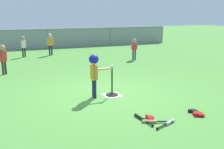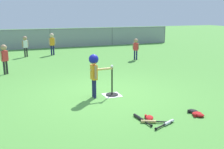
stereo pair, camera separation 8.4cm
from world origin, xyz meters
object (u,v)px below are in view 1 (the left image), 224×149
(spare_bat_wood, at_px, (153,121))
(fielder_deep_center, at_px, (134,46))
(batting_tee, at_px, (112,91))
(glove_tossed_aside, at_px, (197,113))
(fielder_near_left, at_px, (3,55))
(batter_child, at_px, (94,67))
(spare_bat_black, at_px, (141,118))
(glove_by_plate, at_px, (199,114))
(glove_outfield_drop, at_px, (150,117))
(fielder_deep_left, at_px, (23,44))
(baseball_on_tee, at_px, (112,66))
(fielder_deep_right, at_px, (50,41))
(spare_bat_silver, at_px, (168,123))
(glove_near_bats, at_px, (194,111))

(spare_bat_wood, bearing_deg, fielder_deep_center, 66.29)
(batting_tee, distance_m, glove_tossed_aside, 2.23)
(fielder_near_left, bearing_deg, batting_tee, -53.78)
(batting_tee, height_order, spare_bat_wood, batting_tee)
(batter_child, xyz_separation_m, spare_bat_black, (0.42, -1.67, -0.75))
(spare_bat_black, distance_m, glove_by_plate, 1.24)
(spare_bat_black, xyz_separation_m, glove_outfield_drop, (0.18, -0.04, 0.01))
(fielder_deep_left, xyz_separation_m, glove_outfield_drop, (1.84, -8.79, -0.61))
(baseball_on_tee, distance_m, fielder_deep_right, 7.18)
(fielder_near_left, bearing_deg, spare_bat_black, -64.13)
(batter_child, relative_size, glove_by_plate, 4.05)
(fielder_deep_center, distance_m, fielder_deep_right, 4.28)
(batting_tee, height_order, spare_bat_silver, batting_tee)
(fielder_deep_right, distance_m, glove_outfield_drop, 8.94)
(spare_bat_wood, bearing_deg, glove_tossed_aside, 0.03)
(batting_tee, distance_m, spare_bat_silver, 2.11)
(baseball_on_tee, xyz_separation_m, fielder_deep_left, (-1.71, 7.06, -0.12))
(baseball_on_tee, height_order, fielder_deep_center, fielder_deep_center)
(fielder_deep_left, height_order, spare_bat_wood, fielder_deep_left)
(fielder_near_left, relative_size, glove_near_bats, 3.92)
(fielder_deep_right, height_order, glove_by_plate, fielder_deep_right)
(batter_child, xyz_separation_m, fielder_deep_right, (0.05, 7.18, -0.08))
(batter_child, xyz_separation_m, fielder_deep_center, (3.35, 4.45, -0.16))
(glove_by_plate, xyz_separation_m, glove_near_bats, (0.03, 0.21, 0.00))
(fielder_deep_center, xyz_separation_m, glove_near_bats, (-1.69, -6.20, -0.58))
(fielder_deep_right, height_order, glove_near_bats, fielder_deep_right)
(batter_child, distance_m, fielder_deep_right, 7.18)
(fielder_deep_right, relative_size, spare_bat_wood, 1.96)
(glove_tossed_aside, bearing_deg, glove_near_bats, 83.26)
(fielder_near_left, distance_m, spare_bat_wood, 6.10)
(batting_tee, distance_m, batter_child, 0.82)
(fielder_deep_right, xyz_separation_m, spare_bat_black, (0.37, -8.85, -0.67))
(glove_near_bats, bearing_deg, fielder_deep_right, 100.20)
(fielder_deep_center, relative_size, spare_bat_black, 1.57)
(fielder_near_left, distance_m, spare_bat_silver, 6.36)
(fielder_near_left, height_order, spare_bat_silver, fielder_near_left)
(batting_tee, relative_size, fielder_near_left, 0.71)
(fielder_deep_center, distance_m, spare_bat_silver, 7.02)
(batting_tee, height_order, glove_by_plate, batting_tee)
(glove_tossed_aside, bearing_deg, glove_by_plate, -99.66)
(glove_outfield_drop, bearing_deg, spare_bat_silver, -61.99)
(fielder_near_left, height_order, glove_outfield_drop, fielder_near_left)
(glove_by_plate, distance_m, glove_near_bats, 0.21)
(batter_child, height_order, glove_by_plate, batter_child)
(fielder_deep_left, relative_size, fielder_deep_right, 0.92)
(batting_tee, bearing_deg, glove_by_plate, -59.81)
(fielder_deep_left, bearing_deg, glove_outfield_drop, -78.15)
(fielder_deep_left, bearing_deg, glove_by_plate, -72.42)
(batter_child, bearing_deg, fielder_deep_right, 89.62)
(fielder_deep_center, relative_size, glove_tossed_aside, 4.21)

